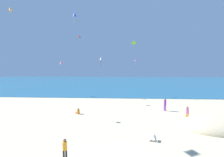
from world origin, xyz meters
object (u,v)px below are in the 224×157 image
kite_purple (135,60)px  kite_lime (134,43)px  kite_red (80,36)px  kite_orange (10,9)px  beach_chair_far_right (153,138)px  kite_pink (61,62)px  person_6 (65,148)px  person_4 (165,104)px  kite_white (101,58)px  person_3 (187,112)px  kite_blue (75,14)px  person_1 (78,112)px

kite_purple → kite_lime: 3.39m
kite_red → kite_orange: (-6.03, -12.35, 1.51)m
beach_chair_far_right → kite_orange: kite_orange is taller
kite_pink → kite_orange: size_ratio=1.83×
beach_chair_far_right → person_6: (-6.14, -3.36, 0.62)m
beach_chair_far_right → kite_red: kite_red is taller
person_4 → kite_white: bearing=91.7°
person_3 → kite_white: kite_white is taller
person_6 → kite_blue: kite_blue is taller
person_6 → kite_pink: 26.48m
person_4 → kite_red: kite_red is taller
person_1 → kite_blue: bearing=-29.9°
kite_pink → kite_orange: kite_orange is taller
person_6 → kite_red: 26.91m
beach_chair_far_right → kite_lime: size_ratio=0.47×
kite_white → kite_lime: (5.74, 6.14, 3.20)m
kite_red → kite_orange: bearing=-116.0°
person_3 → kite_purple: (-4.69, 15.62, 6.21)m
kite_red → kite_lime: bearing=0.5°
kite_red → kite_orange: 13.82m
person_1 → kite_lime: (7.81, 13.35, 10.19)m
person_4 → person_1: bearing=131.1°
person_6 → kite_blue: bearing=6.4°
beach_chair_far_right → kite_pink: size_ratio=0.45×
kite_red → kite_purple: 12.03m
beach_chair_far_right → kite_purple: size_ratio=0.71×
person_4 → kite_blue: (-12.05, -0.32, 11.86)m
kite_red → kite_blue: kite_blue is taller
person_3 → kite_blue: (-13.55, 3.59, 11.90)m
beach_chair_far_right → person_3: person_3 is taller
kite_white → person_3: bearing=-40.0°
person_3 → kite_white: bearing=73.0°
person_6 → kite_orange: bearing=37.3°
kite_white → kite_red: size_ratio=1.04×
person_1 → person_6: size_ratio=0.50×
kite_red → kite_pink: kite_red is taller
person_3 → person_6: (-10.92, -9.00, -0.06)m
person_4 → kite_purple: bearing=45.8°
kite_blue → person_6: bearing=-78.2°
person_6 → kite_blue: 17.57m
person_1 → kite_white: kite_white is taller
person_1 → kite_pink: 16.44m
person_1 → kite_red: 17.86m
kite_red → kite_purple: size_ratio=1.40×
kite_pink → kite_purple: (14.94, 0.33, 0.36)m
person_6 → kite_orange: size_ratio=1.56×
beach_chair_far_right → kite_blue: bearing=-27.2°
person_4 → kite_pink: kite_pink is taller
kite_purple → kite_lime: (-0.31, -0.47, 3.35)m
beach_chair_far_right → person_3: (4.78, 5.64, 0.69)m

